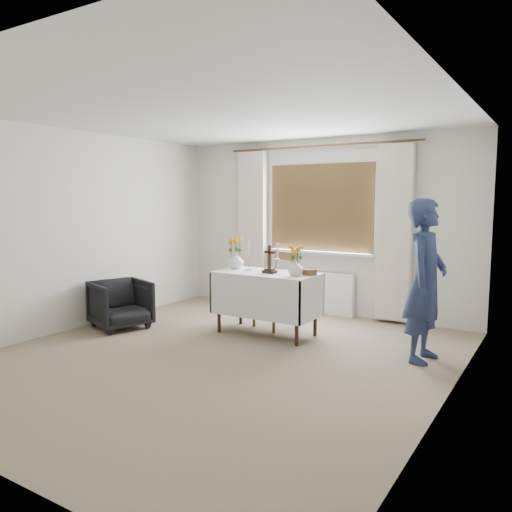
{
  "coord_description": "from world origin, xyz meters",
  "views": [
    {
      "loc": [
        3.02,
        -4.07,
        1.64
      ],
      "look_at": [
        -0.06,
        0.84,
        0.98
      ],
      "focal_mm": 35.0,
      "sensor_mm": 36.0,
      "label": 1
    }
  ],
  "objects_px": {
    "armchair": "(121,304)",
    "wooden_cross": "(270,259)",
    "altar_table": "(266,303)",
    "wooden_chair": "(275,290)",
    "person": "(426,281)",
    "flower_vase_right": "(295,268)",
    "flower_vase_left": "(236,260)"
  },
  "relations": [
    {
      "from": "wooden_cross",
      "to": "armchair",
      "type": "bearing_deg",
      "value": -154.28
    },
    {
      "from": "person",
      "to": "wooden_cross",
      "type": "relative_size",
      "value": 4.92
    },
    {
      "from": "armchair",
      "to": "flower_vase_right",
      "type": "relative_size",
      "value": 3.65
    },
    {
      "from": "armchair",
      "to": "altar_table",
      "type": "bearing_deg",
      "value": -47.69
    },
    {
      "from": "flower_vase_right",
      "to": "wooden_cross",
      "type": "bearing_deg",
      "value": 176.09
    },
    {
      "from": "wooden_cross",
      "to": "flower_vase_right",
      "type": "distance_m",
      "value": 0.37
    },
    {
      "from": "altar_table",
      "to": "flower_vase_left",
      "type": "bearing_deg",
      "value": 171.86
    },
    {
      "from": "wooden_chair",
      "to": "wooden_cross",
      "type": "distance_m",
      "value": 0.59
    },
    {
      "from": "wooden_chair",
      "to": "flower_vase_right",
      "type": "height_order",
      "value": "wooden_chair"
    },
    {
      "from": "altar_table",
      "to": "armchair",
      "type": "xyz_separation_m",
      "value": [
        -1.73,
        -0.73,
        -0.07
      ]
    },
    {
      "from": "person",
      "to": "wooden_chair",
      "type": "bearing_deg",
      "value": 82.82
    },
    {
      "from": "armchair",
      "to": "person",
      "type": "bearing_deg",
      "value": -59.19
    },
    {
      "from": "armchair",
      "to": "wooden_cross",
      "type": "xyz_separation_m",
      "value": [
        1.79,
        0.71,
        0.62
      ]
    },
    {
      "from": "armchair",
      "to": "flower_vase_right",
      "type": "height_order",
      "value": "flower_vase_right"
    },
    {
      "from": "flower_vase_left",
      "to": "wooden_cross",
      "type": "bearing_deg",
      "value": -9.94
    },
    {
      "from": "altar_table",
      "to": "flower_vase_right",
      "type": "bearing_deg",
      "value": -6.97
    },
    {
      "from": "armchair",
      "to": "person",
      "type": "xyz_separation_m",
      "value": [
        3.6,
        0.73,
        0.52
      ]
    },
    {
      "from": "altar_table",
      "to": "wooden_cross",
      "type": "relative_size",
      "value": 3.69
    },
    {
      "from": "armchair",
      "to": "flower_vase_left",
      "type": "height_order",
      "value": "flower_vase_left"
    },
    {
      "from": "person",
      "to": "wooden_cross",
      "type": "bearing_deg",
      "value": 93.52
    },
    {
      "from": "altar_table",
      "to": "armchair",
      "type": "relative_size",
      "value": 1.84
    },
    {
      "from": "person",
      "to": "wooden_cross",
      "type": "height_order",
      "value": "person"
    },
    {
      "from": "armchair",
      "to": "wooden_cross",
      "type": "bearing_deg",
      "value": -49.11
    },
    {
      "from": "altar_table",
      "to": "wooden_cross",
      "type": "bearing_deg",
      "value": -24.02
    },
    {
      "from": "flower_vase_left",
      "to": "flower_vase_right",
      "type": "relative_size",
      "value": 1.14
    },
    {
      "from": "wooden_chair",
      "to": "person",
      "type": "xyz_separation_m",
      "value": [
        1.94,
        -0.34,
        0.34
      ]
    },
    {
      "from": "altar_table",
      "to": "flower_vase_left",
      "type": "height_order",
      "value": "flower_vase_left"
    },
    {
      "from": "altar_table",
      "to": "flower_vase_right",
      "type": "relative_size",
      "value": 6.7
    },
    {
      "from": "altar_table",
      "to": "wooden_chair",
      "type": "xyz_separation_m",
      "value": [
        -0.07,
        0.34,
        0.11
      ]
    },
    {
      "from": "altar_table",
      "to": "armchair",
      "type": "height_order",
      "value": "altar_table"
    },
    {
      "from": "altar_table",
      "to": "person",
      "type": "height_order",
      "value": "person"
    },
    {
      "from": "wooden_cross",
      "to": "person",
      "type": "bearing_deg",
      "value": 4.88
    }
  ]
}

